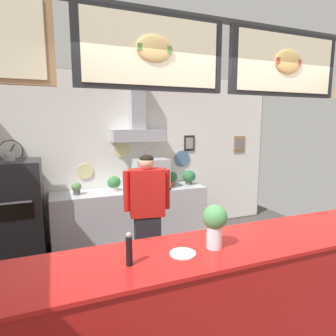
# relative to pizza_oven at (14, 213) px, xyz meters

# --- Properties ---
(ground_plane) EXTENTS (6.39, 6.39, 0.00)m
(ground_plane) POSITION_rel_pizza_oven_xyz_m (1.91, -2.06, -0.74)
(ground_plane) COLOR #3F3A38
(back_wall_assembly) EXTENTS (5.33, 2.92, 2.81)m
(back_wall_assembly) POSITION_rel_pizza_oven_xyz_m (1.91, 0.35, 0.78)
(back_wall_assembly) COLOR gray
(back_wall_assembly) RESTS_ON ground_plane
(service_counter) EXTENTS (4.01, 0.70, 1.01)m
(service_counter) POSITION_rel_pizza_oven_xyz_m (1.91, -2.46, -0.23)
(service_counter) COLOR #B21916
(service_counter) RESTS_ON ground_plane
(back_prep_counter) EXTENTS (2.51, 0.64, 0.89)m
(back_prep_counter) POSITION_rel_pizza_oven_xyz_m (1.70, 0.18, -0.30)
(back_prep_counter) COLOR #B7BABF
(back_prep_counter) RESTS_ON ground_plane
(pizza_oven) EXTENTS (0.75, 0.74, 1.57)m
(pizza_oven) POSITION_rel_pizza_oven_xyz_m (0.00, 0.00, 0.00)
(pizza_oven) COLOR #232326
(pizza_oven) RESTS_ON ground_plane
(shop_worker) EXTENTS (0.57, 0.28, 1.59)m
(shop_worker) POSITION_rel_pizza_oven_xyz_m (1.60, -1.04, 0.12)
(shop_worker) COLOR #232328
(shop_worker) RESTS_ON ground_plane
(espresso_machine) EXTENTS (0.56, 0.48, 0.49)m
(espresso_machine) POSITION_rel_pizza_oven_xyz_m (2.04, 0.15, 0.40)
(espresso_machine) COLOR #B7BABF
(espresso_machine) RESTS_ON back_prep_counter
(potted_sage) EXTENTS (0.21, 0.21, 0.23)m
(potted_sage) POSITION_rel_pizza_oven_xyz_m (1.43, 0.20, 0.28)
(potted_sage) COLOR beige
(potted_sage) RESTS_ON back_prep_counter
(potted_thyme) EXTENTS (0.15, 0.15, 0.19)m
(potted_thyme) POSITION_rel_pizza_oven_xyz_m (0.85, 0.15, 0.26)
(potted_thyme) COLOR #4C4C51
(potted_thyme) RESTS_ON back_prep_counter
(potted_basil) EXTENTS (0.20, 0.20, 0.25)m
(potted_basil) POSITION_rel_pizza_oven_xyz_m (2.43, 0.19, 0.29)
(potted_basil) COLOR #9E563D
(potted_basil) RESTS_ON back_prep_counter
(potted_oregano) EXTENTS (0.23, 0.23, 0.25)m
(potted_oregano) POSITION_rel_pizza_oven_xyz_m (2.76, 0.19, 0.29)
(potted_oregano) COLOR #4C4C51
(potted_oregano) RESTS_ON back_prep_counter
(condiment_plate) EXTENTS (0.20, 0.20, 0.01)m
(condiment_plate) POSITION_rel_pizza_oven_xyz_m (1.42, -2.50, 0.27)
(condiment_plate) COLOR white
(condiment_plate) RESTS_ON service_counter
(basil_vase) EXTENTS (0.19, 0.19, 0.35)m
(basil_vase) POSITION_rel_pizza_oven_xyz_m (1.69, -2.49, 0.46)
(basil_vase) COLOR silver
(basil_vase) RESTS_ON service_counter
(pepper_grinder) EXTENTS (0.05, 0.05, 0.24)m
(pepper_grinder) POSITION_rel_pizza_oven_xyz_m (1.01, -2.52, 0.39)
(pepper_grinder) COLOR black
(pepper_grinder) RESTS_ON service_counter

